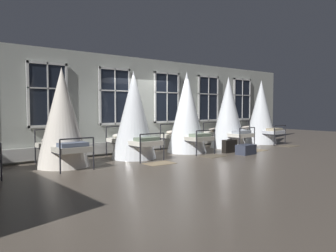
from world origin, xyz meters
The scene contains 14 objects.
ground centered at (0.00, 0.00, 0.00)m, with size 29.94×29.94×0.00m, color brown.
back_wall_with_windows centered at (0.00, 1.23, 1.62)m, with size 15.97×0.10×3.24m, color #B2B7AD.
window_bank centered at (0.00, 1.11, 1.06)m, with size 12.10×0.10×2.75m.
cot_second centered at (-3.31, 0.05, 1.25)m, with size 1.37×1.87×2.58m.
cot_third centered at (-1.08, 0.07, 1.27)m, with size 1.37×1.87×2.63m.
cot_fourth centered at (1.10, 0.07, 1.34)m, with size 1.37×1.86×2.76m.
cot_fifth centered at (3.24, 0.04, 1.31)m, with size 1.37×1.87×2.71m.
cot_sixth centered at (5.47, 0.13, 1.30)m, with size 1.37×1.88×2.68m.
rug_third centered at (-1.09, -1.21, 0.01)m, with size 0.80×0.56×0.01m, color #8E7A5B.
rug_fourth centered at (1.09, -1.21, 0.01)m, with size 0.80×0.56×0.01m, color brown.
rug_fifth centered at (3.28, -1.21, 0.01)m, with size 0.80×0.56×0.01m, color #8E7A5B.
rug_sixth centered at (5.47, -1.21, 0.01)m, with size 0.80×0.56×0.01m, color brown.
suitcase_dark centered at (2.14, -0.97, 0.22)m, with size 0.57×0.23×0.47m.
travel_trunk centered at (2.19, -1.61, 0.16)m, with size 0.64×0.40×0.32m, color #2D3342.
Camera 1 is at (-6.79, -8.45, 1.55)m, focal length 36.18 mm.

